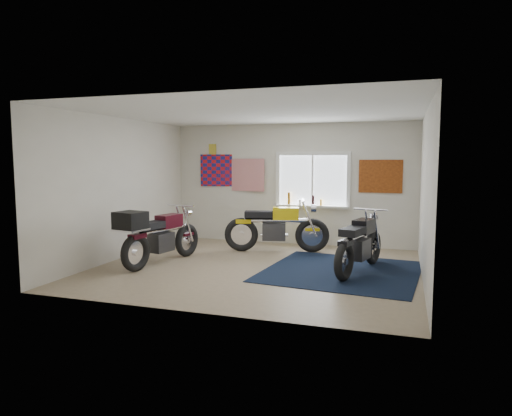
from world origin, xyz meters
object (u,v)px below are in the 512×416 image
(yellow_triumph, at_px, (276,229))
(black_chrome_bike, at_px, (359,245))
(navy_rug, at_px, (341,271))
(maroon_tourer, at_px, (157,235))

(yellow_triumph, bearing_deg, black_chrome_bike, -48.50)
(navy_rug, height_order, black_chrome_bike, black_chrome_bike)
(yellow_triumph, bearing_deg, navy_rug, -54.74)
(black_chrome_bike, xyz_separation_m, maroon_tourer, (-3.53, -0.61, 0.09))
(black_chrome_bike, distance_m, maroon_tourer, 3.58)
(yellow_triumph, distance_m, maroon_tourer, 2.53)
(black_chrome_bike, height_order, maroon_tourer, maroon_tourer)
(navy_rug, distance_m, yellow_triumph, 2.06)
(yellow_triumph, bearing_deg, maroon_tourer, -146.83)
(yellow_triumph, relative_size, black_chrome_bike, 1.07)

